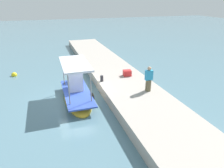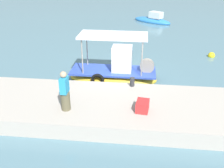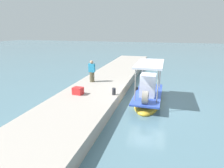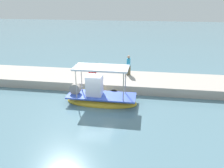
{
  "view_description": "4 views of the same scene",
  "coord_description": "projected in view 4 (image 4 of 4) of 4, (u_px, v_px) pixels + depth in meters",
  "views": [
    {
      "loc": [
        -13.41,
        1.63,
        6.61
      ],
      "look_at": [
        -0.97,
        -2.49,
        1.1
      ],
      "focal_mm": 32.93,
      "sensor_mm": 36.0,
      "label": 1
    },
    {
      "loc": [
        1.0,
        -14.04,
        6.54
      ],
      "look_at": [
        -0.32,
        -2.12,
        0.71
      ],
      "focal_mm": 42.23,
      "sensor_mm": 36.0,
      "label": 2
    },
    {
      "loc": [
        12.45,
        0.89,
        4.91
      ],
      "look_at": [
        -0.62,
        -2.71,
        1.03
      ],
      "focal_mm": 31.46,
      "sensor_mm": 36.0,
      "label": 3
    },
    {
      "loc": [
        -3.55,
        14.82,
        7.24
      ],
      "look_at": [
        -0.98,
        -1.75,
        0.88
      ],
      "focal_mm": 37.26,
      "sensor_mm": 36.0,
      "label": 4
    }
  ],
  "objects": [
    {
      "name": "main_fishing_boat",
      "position": [
        100.0,
        97.0,
        16.64
      ],
      "size": [
        5.09,
        1.88,
        3.07
      ],
      "color": "gold",
      "rests_on": "ground_plane"
    },
    {
      "name": "ground_plane",
      "position": [
        95.0,
        103.0,
        16.77
      ],
      "size": [
        120.0,
        120.0,
        0.0
      ],
      "primitive_type": "plane",
      "color": "slate"
    },
    {
      "name": "mooring_bollard",
      "position": [
        92.0,
        80.0,
        18.59
      ],
      "size": [
        0.24,
        0.24,
        0.46
      ],
      "primitive_type": "cylinder",
      "color": "#2D2D33",
      "rests_on": "dock_quay"
    },
    {
      "name": "dock_quay",
      "position": [
        105.0,
        80.0,
        20.26
      ],
      "size": [
        36.0,
        4.01,
        0.71
      ],
      "primitive_type": "cube",
      "color": "#B0A69C",
      "rests_on": "ground_plane"
    },
    {
      "name": "cargo_crate",
      "position": [
        92.0,
        71.0,
        20.79
      ],
      "size": [
        0.58,
        0.69,
        0.47
      ],
      "primitive_type": "cube",
      "rotation": [
        0.0,
        0.0,
        1.44
      ],
      "color": "red",
      "rests_on": "dock_quay"
    },
    {
      "name": "fisherman_near_bollard",
      "position": [
        128.0,
        66.0,
        20.36
      ],
      "size": [
        0.4,
        0.5,
        1.74
      ],
      "color": "brown",
      "rests_on": "dock_quay"
    }
  ]
}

